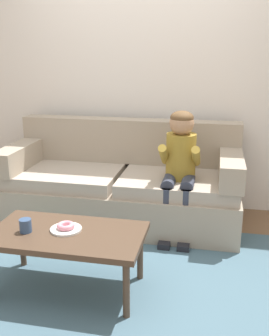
{
  "coord_description": "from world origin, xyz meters",
  "views": [
    {
      "loc": [
        0.73,
        -2.63,
        1.6
      ],
      "look_at": [
        0.09,
        0.45,
        0.65
      ],
      "focal_mm": 42.25,
      "sensor_mm": 36.0,
      "label": 1
    }
  ],
  "objects_px": {
    "couch": "(123,186)",
    "toy_controller": "(33,251)",
    "coffee_table": "(67,238)",
    "mug": "(26,226)",
    "person_child": "(180,162)",
    "donut": "(66,226)"
  },
  "relations": [
    {
      "from": "person_child",
      "to": "donut",
      "type": "xyz_separation_m",
      "value": [
        -0.66,
        -1.0,
        -0.2
      ]
    },
    {
      "from": "coffee_table",
      "to": "person_child",
      "type": "height_order",
      "value": "person_child"
    },
    {
      "from": "couch",
      "to": "person_child",
      "type": "height_order",
      "value": "person_child"
    },
    {
      "from": "person_child",
      "to": "mug",
      "type": "height_order",
      "value": "person_child"
    },
    {
      "from": "coffee_table",
      "to": "toy_controller",
      "type": "distance_m",
      "value": 0.72
    },
    {
      "from": "couch",
      "to": "mug",
      "type": "distance_m",
      "value": 1.34
    },
    {
      "from": "person_child",
      "to": "mug",
      "type": "relative_size",
      "value": 12.24
    },
    {
      "from": "mug",
      "to": "couch",
      "type": "bearing_deg",
      "value": 74.63
    },
    {
      "from": "couch",
      "to": "mug",
      "type": "relative_size",
      "value": 24.28
    },
    {
      "from": "person_child",
      "to": "donut",
      "type": "bearing_deg",
      "value": -123.43
    },
    {
      "from": "mug",
      "to": "toy_controller",
      "type": "height_order",
      "value": "mug"
    },
    {
      "from": "coffee_table",
      "to": "toy_controller",
      "type": "xyz_separation_m",
      "value": [
        -0.47,
        0.41,
        -0.36
      ]
    },
    {
      "from": "mug",
      "to": "donut",
      "type": "bearing_deg",
      "value": 17.28
    },
    {
      "from": "couch",
      "to": "toy_controller",
      "type": "bearing_deg",
      "value": -124.04
    },
    {
      "from": "coffee_table",
      "to": "donut",
      "type": "bearing_deg",
      "value": 120.02
    },
    {
      "from": "couch",
      "to": "toy_controller",
      "type": "distance_m",
      "value": 1.05
    },
    {
      "from": "donut",
      "to": "couch",
      "type": "bearing_deg",
      "value": 85.16
    },
    {
      "from": "person_child",
      "to": "toy_controller",
      "type": "xyz_separation_m",
      "value": [
        -1.12,
        -0.62,
        -0.65
      ]
    },
    {
      "from": "person_child",
      "to": "toy_controller",
      "type": "bearing_deg",
      "value": -150.93
    },
    {
      "from": "coffee_table",
      "to": "mug",
      "type": "distance_m",
      "value": 0.29
    },
    {
      "from": "donut",
      "to": "coffee_table",
      "type": "bearing_deg",
      "value": -59.98
    },
    {
      "from": "person_child",
      "to": "couch",
      "type": "bearing_deg",
      "value": 159.69
    }
  ]
}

